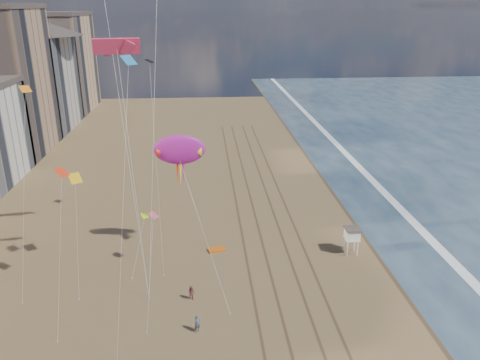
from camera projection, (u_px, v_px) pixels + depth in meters
name	position (u px, v px, depth m)	size (l,w,h in m)	color
wet_sand	(367.00, 202.00, 72.41)	(260.00, 260.00, 0.00)	#42301E
foam	(393.00, 201.00, 72.73)	(260.00, 260.00, 0.00)	white
tracks	(271.00, 236.00, 61.84)	(7.68, 120.00, 0.01)	brown
lifeguard_stand	(352.00, 234.00, 56.53)	(1.89, 1.89, 3.41)	white
grounded_kite	(217.00, 250.00, 58.09)	(2.07, 1.32, 0.23)	orange
show_kite	(180.00, 150.00, 52.81)	(5.11, 6.84, 18.13)	#AD1A94
kite_flyer_a	(197.00, 324.00, 43.35)	(0.65, 0.42, 1.78)	#4F5765
kite_flyer_b	(191.00, 293.00, 48.12)	(0.76, 0.59, 1.57)	brown
small_kites	(100.00, 145.00, 48.58)	(13.37, 17.48, 20.80)	#2481C4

